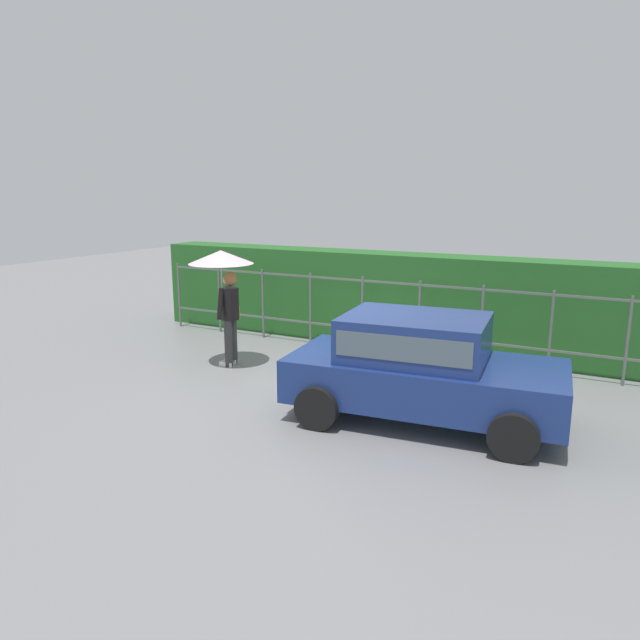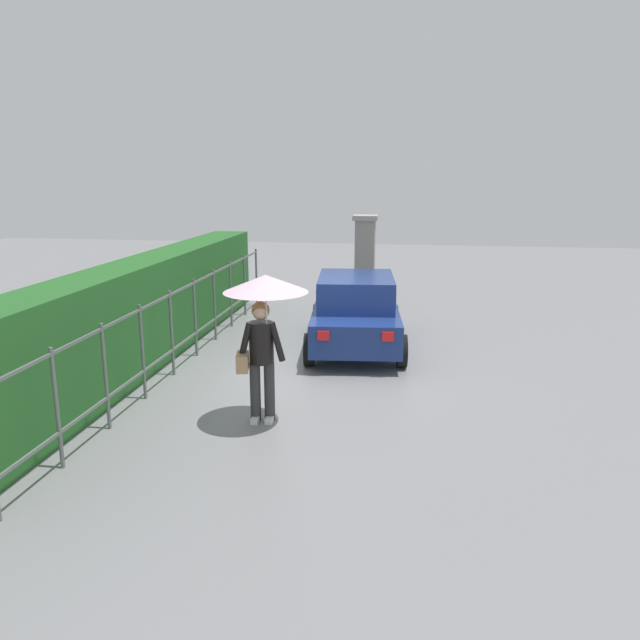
% 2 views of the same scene
% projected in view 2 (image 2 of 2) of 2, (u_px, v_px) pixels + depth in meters
% --- Properties ---
extents(ground_plane, '(40.00, 40.00, 0.00)m').
position_uv_depth(ground_plane, '(321.00, 370.00, 10.99)').
color(ground_plane, slate).
extents(car, '(3.86, 2.14, 1.48)m').
position_uv_depth(car, '(356.00, 309.00, 12.18)').
color(car, navy).
rests_on(car, ground).
extents(pedestrian, '(1.15, 1.15, 2.12)m').
position_uv_depth(pedestrian, '(264.00, 307.00, 8.31)').
color(pedestrian, '#333333').
rests_on(pedestrian, ground).
extents(gate_pillar, '(0.60, 0.60, 2.42)m').
position_uv_depth(gate_pillar, '(365.00, 263.00, 15.33)').
color(gate_pillar, gray).
rests_on(gate_pillar, ground).
extents(fence_section, '(10.58, 0.05, 1.50)m').
position_uv_depth(fence_section, '(184.00, 321.00, 11.10)').
color(fence_section, '#59605B').
rests_on(fence_section, ground).
extents(hedge_row, '(11.53, 0.90, 1.90)m').
position_uv_depth(hedge_row, '(142.00, 313.00, 11.18)').
color(hedge_row, '#235B23').
rests_on(hedge_row, ground).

